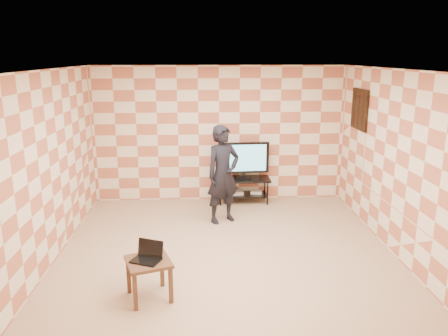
{
  "coord_description": "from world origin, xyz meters",
  "views": [
    {
      "loc": [
        -0.35,
        -6.09,
        2.9
      ],
      "look_at": [
        0.0,
        0.6,
        1.15
      ],
      "focal_mm": 35.0,
      "sensor_mm": 36.0,
      "label": 1
    }
  ],
  "objects_px": {
    "tv": "(244,159)",
    "side_table": "(149,267)",
    "person": "(223,174)",
    "tv_stand": "(243,185)"
  },
  "relations": [
    {
      "from": "tv_stand",
      "to": "side_table",
      "type": "height_order",
      "value": "same"
    },
    {
      "from": "tv",
      "to": "side_table",
      "type": "xyz_separation_m",
      "value": [
        -1.48,
        -3.51,
        -0.49
      ]
    },
    {
      "from": "tv_stand",
      "to": "tv",
      "type": "relative_size",
      "value": 1.05
    },
    {
      "from": "tv_stand",
      "to": "side_table",
      "type": "xyz_separation_m",
      "value": [
        -1.48,
        -3.52,
        0.04
      ]
    },
    {
      "from": "tv",
      "to": "side_table",
      "type": "distance_m",
      "value": 3.84
    },
    {
      "from": "tv_stand",
      "to": "tv",
      "type": "xyz_separation_m",
      "value": [
        -0.0,
        -0.0,
        0.54
      ]
    },
    {
      "from": "tv_stand",
      "to": "side_table",
      "type": "bearing_deg",
      "value": -112.86
    },
    {
      "from": "side_table",
      "to": "tv",
      "type": "bearing_deg",
      "value": 67.12
    },
    {
      "from": "side_table",
      "to": "person",
      "type": "distance_m",
      "value": 2.74
    },
    {
      "from": "tv",
      "to": "person",
      "type": "xyz_separation_m",
      "value": [
        -0.46,
        -1.01,
        -0.04
      ]
    }
  ]
}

